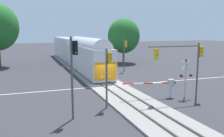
% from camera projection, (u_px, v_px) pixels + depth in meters
% --- Properties ---
extents(ground_plane, '(220.00, 220.00, 0.00)m').
position_uv_depth(ground_plane, '(107.00, 86.00, 28.57)').
color(ground_plane, '#333338').
extents(road_centre_stripe, '(44.00, 0.20, 0.01)m').
position_uv_depth(road_centre_stripe, '(107.00, 86.00, 28.57)').
color(road_centre_stripe, beige).
rests_on(road_centre_stripe, ground).
extents(railway_track, '(4.40, 80.00, 0.32)m').
position_uv_depth(railway_track, '(107.00, 85.00, 28.55)').
color(railway_track, gray).
rests_on(railway_track, ground).
extents(commuter_train, '(3.04, 39.24, 5.16)m').
position_uv_depth(commuter_train, '(75.00, 51.00, 45.60)').
color(commuter_train, silver).
rests_on(commuter_train, railway_track).
extents(crossing_gate_near, '(5.63, 0.40, 1.80)m').
position_uv_depth(crossing_gate_near, '(166.00, 84.00, 23.42)').
color(crossing_gate_near, '#B7B7BC').
rests_on(crossing_gate_near, ground).
extents(crossing_signal_mast, '(1.36, 0.44, 3.81)m').
position_uv_depth(crossing_signal_mast, '(186.00, 74.00, 23.29)').
color(crossing_signal_mast, '#B2B2B7').
rests_on(crossing_signal_mast, ground).
extents(traffic_signal_median, '(0.53, 0.38, 5.02)m').
position_uv_depth(traffic_signal_median, '(108.00, 68.00, 20.17)').
color(traffic_signal_median, '#4C4C51').
rests_on(traffic_signal_median, ground).
extents(traffic_signal_near_left, '(0.53, 0.38, 6.07)m').
position_uv_depth(traffic_signal_near_left, '(73.00, 65.00, 17.37)').
color(traffic_signal_near_left, '#4C4C51').
rests_on(traffic_signal_near_left, ground).
extents(traffic_signal_near_right, '(5.71, 0.38, 5.35)m').
position_uv_depth(traffic_signal_near_right, '(184.00, 57.00, 22.06)').
color(traffic_signal_near_right, '#4C4C51').
rests_on(traffic_signal_near_right, ground).
extents(traffic_signal_far_side, '(0.53, 0.38, 5.22)m').
position_uv_depth(traffic_signal_far_side, '(125.00, 50.00, 38.11)').
color(traffic_signal_far_side, '#4C4C51').
rests_on(traffic_signal_far_side, ground).
extents(oak_far_right, '(6.41, 6.41, 8.98)m').
position_uv_depth(oak_far_right, '(124.00, 36.00, 48.73)').
color(oak_far_right, '#4C3828').
rests_on(oak_far_right, ground).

